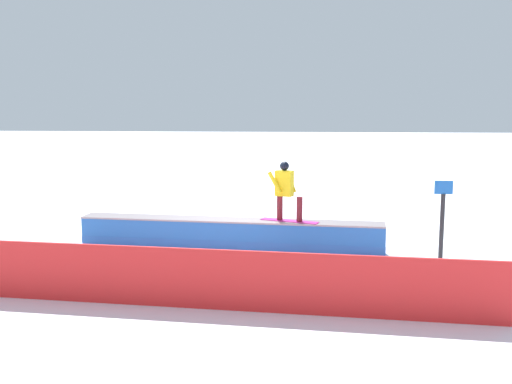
% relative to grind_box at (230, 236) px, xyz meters
% --- Properties ---
extents(ground_plane, '(120.00, 120.00, 0.00)m').
position_rel_grind_box_xyz_m(ground_plane, '(0.00, 0.00, -0.34)').
color(ground_plane, white).
extents(grind_box, '(7.46, 1.25, 0.75)m').
position_rel_grind_box_xyz_m(grind_box, '(0.00, 0.00, 0.00)').
color(grind_box, blue).
rests_on(grind_box, ground_plane).
extents(snowboarder, '(1.42, 0.72, 1.43)m').
position_rel_grind_box_xyz_m(snowboarder, '(-1.36, 0.09, 1.18)').
color(snowboarder, '#C0268F').
rests_on(snowboarder, grind_box).
extents(safety_fence, '(10.27, 0.91, 1.07)m').
position_rel_grind_box_xyz_m(safety_fence, '(0.00, 4.20, 0.19)').
color(safety_fence, red).
rests_on(safety_fence, ground_plane).
extents(trail_marker, '(0.40, 0.10, 1.83)m').
position_rel_grind_box_xyz_m(trail_marker, '(-4.90, 0.66, 0.65)').
color(trail_marker, '#262628').
rests_on(trail_marker, ground_plane).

